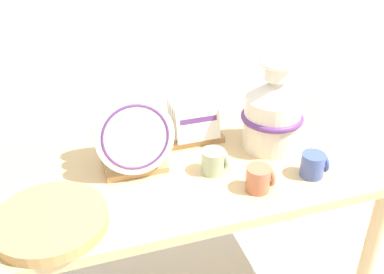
{
  "coord_description": "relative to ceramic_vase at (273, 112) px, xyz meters",
  "views": [
    {
      "loc": [
        -0.4,
        -1.23,
        1.51
      ],
      "look_at": [
        0.0,
        0.0,
        0.74
      ],
      "focal_mm": 42.0,
      "sensor_mm": 36.0,
      "label": 1
    }
  ],
  "objects": [
    {
      "name": "display_table",
      "position": [
        -0.31,
        -0.03,
        -0.22
      ],
      "size": [
        1.31,
        0.66,
        0.63
      ],
      "color": "tan",
      "rests_on": "ground_plane"
    },
    {
      "name": "ceramic_vase",
      "position": [
        0.0,
        0.0,
        0.0
      ],
      "size": [
        0.22,
        0.22,
        0.33
      ],
      "color": "silver",
      "rests_on": "display_table"
    },
    {
      "name": "dish_rack_round_plates",
      "position": [
        -0.5,
        0.01,
        -0.03
      ],
      "size": [
        0.26,
        0.18,
        0.28
      ],
      "color": "tan",
      "rests_on": "display_table"
    },
    {
      "name": "dish_rack_square_plates",
      "position": [
        -0.25,
        0.14,
        -0.07
      ],
      "size": [
        0.21,
        0.16,
        0.19
      ],
      "color": "tan",
      "rests_on": "display_table"
    },
    {
      "name": "wicker_charger_stack",
      "position": [
        -0.79,
        -0.2,
        -0.12
      ],
      "size": [
        0.33,
        0.33,
        0.04
      ],
      "color": "tan",
      "rests_on": "display_table"
    },
    {
      "name": "mug_sage_glaze",
      "position": [
        -0.25,
        -0.09,
        -0.1
      ],
      "size": [
        0.09,
        0.08,
        0.08
      ],
      "color": "#9EB28E",
      "rests_on": "display_table"
    },
    {
      "name": "mug_terracotta_glaze",
      "position": [
        -0.15,
        -0.23,
        -0.1
      ],
      "size": [
        0.09,
        0.08,
        0.08
      ],
      "color": "#B76647",
      "rests_on": "display_table"
    },
    {
      "name": "mug_cobalt_glaze",
      "position": [
        0.05,
        -0.21,
        -0.1
      ],
      "size": [
        0.09,
        0.08,
        0.08
      ],
      "color": "#42569E",
      "rests_on": "display_table"
    }
  ]
}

